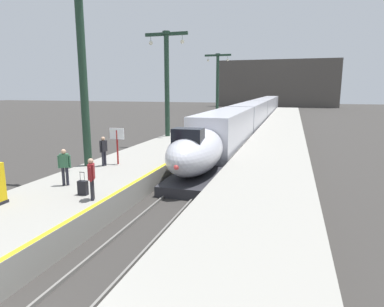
{
  "coord_description": "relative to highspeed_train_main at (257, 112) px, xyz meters",
  "views": [
    {
      "loc": [
        5.24,
        -3.21,
        5.39
      ],
      "look_at": [
        -0.09,
        14.51,
        1.8
      ],
      "focal_mm": 31.17,
      "sensor_mm": 36.0,
      "label": 1
    }
  ],
  "objects": [
    {
      "name": "platform_left_safety_stripe",
      "position": [
        -1.77,
        -23.77,
        -0.92
      ],
      "size": [
        0.2,
        107.8,
        0.01
      ],
      "primitive_type": "cube",
      "color": "yellow",
      "rests_on": "platform_left"
    },
    {
      "name": "rolling_suitcase",
      "position": [
        -2.94,
        -40.29,
        -0.62
      ],
      "size": [
        0.4,
        0.22,
        0.98
      ],
      "color": "black",
      "rests_on": "platform_left"
    },
    {
      "name": "passenger_mid_platform",
      "position": [
        -4.96,
        -35.32,
        0.07
      ],
      "size": [
        0.3,
        0.56,
        1.69
      ],
      "color": "#23232D",
      "rests_on": "platform_left"
    },
    {
      "name": "terminus_back_wall",
      "position": [
        0.0,
        53.48,
        5.03
      ],
      "size": [
        36.0,
        2.0,
        14.0
      ],
      "primitive_type": "cube",
      "color": "#4C4742",
      "rests_on": "ground"
    },
    {
      "name": "passenger_near_edge",
      "position": [
        -2.2,
        -40.73,
        0.07
      ],
      "size": [
        0.36,
        0.53,
        1.69
      ],
      "color": "#23232D",
      "rests_on": "platform_left"
    },
    {
      "name": "rail_main_right",
      "position": [
        0.75,
        -21.02,
        -1.91
      ],
      "size": [
        0.08,
        110.0,
        0.12
      ],
      "primitive_type": "cube",
      "color": "slate",
      "rests_on": "ground"
    },
    {
      "name": "departure_info_board",
      "position": [
        -4.43,
        -34.68,
        0.59
      ],
      "size": [
        0.9,
        0.1,
        2.12
      ],
      "color": "maroon",
      "rests_on": "platform_left"
    },
    {
      "name": "platform_left",
      "position": [
        -4.05,
        -23.77,
        -1.45
      ],
      "size": [
        4.8,
        110.0,
        1.05
      ],
      "primitive_type": "cube",
      "color": "gray",
      "rests_on": "ground"
    },
    {
      "name": "passenger_far_waiting",
      "position": [
        -4.53,
        -39.32,
        0.07
      ],
      "size": [
        0.52,
        0.36,
        1.69
      ],
      "color": "#23232D",
      "rests_on": "platform_left"
    },
    {
      "name": "station_column_distant",
      "position": [
        -5.9,
        -1.35,
        4.79
      ],
      "size": [
        4.0,
        0.68,
        9.53
      ],
      "color": "#1E3828",
      "rests_on": "platform_left"
    },
    {
      "name": "station_column_mid",
      "position": [
        -5.9,
        -35.49,
        5.22
      ],
      "size": [
        4.0,
        0.68,
        10.36
      ],
      "color": "#1E3828",
      "rests_on": "platform_left"
    },
    {
      "name": "station_column_far",
      "position": [
        -5.9,
        -22.67,
        4.71
      ],
      "size": [
        4.0,
        0.68,
        9.39
      ],
      "color": "#1E3828",
      "rests_on": "platform_left"
    },
    {
      "name": "platform_right",
      "position": [
        4.05,
        -23.77,
        -1.45
      ],
      "size": [
        4.8,
        110.0,
        1.05
      ],
      "primitive_type": "cube",
      "color": "gray",
      "rests_on": "ground"
    },
    {
      "name": "highspeed_train_main",
      "position": [
        0.0,
        0.0,
        0.0
      ],
      "size": [
        2.92,
        75.58,
        3.6
      ],
      "color": "silver",
      "rests_on": "ground"
    },
    {
      "name": "rail_main_left",
      "position": [
        -0.75,
        -21.02,
        -1.91
      ],
      "size": [
        0.08,
        110.0,
        0.12
      ],
      "primitive_type": "cube",
      "color": "slate",
      "rests_on": "ground"
    }
  ]
}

